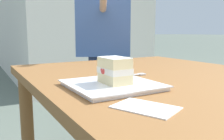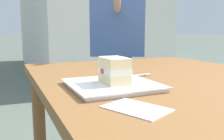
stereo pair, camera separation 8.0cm
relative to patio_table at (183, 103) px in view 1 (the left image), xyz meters
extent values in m
cylinder|color=brown|center=(0.71, -0.46, -0.31)|extent=(0.07, 0.07, 0.73)
cylinder|color=brown|center=(0.71, 0.46, -0.31)|extent=(0.07, 0.07, 0.73)
cube|color=brown|center=(0.00, 0.00, 0.07)|extent=(1.53, 1.04, 0.04)
cube|color=white|center=(0.03, 0.30, 0.10)|extent=(0.27, 0.27, 0.01)
cube|color=white|center=(0.03, 0.30, 0.10)|extent=(0.28, 0.28, 0.00)
cube|color=beige|center=(0.02, 0.30, 0.12)|extent=(0.11, 0.07, 0.03)
cube|color=white|center=(0.02, 0.30, 0.15)|extent=(0.11, 0.08, 0.02)
sphere|color=red|center=(-0.01, 0.26, 0.15)|extent=(0.01, 0.01, 0.01)
sphere|color=red|center=(0.03, 0.33, 0.15)|extent=(0.02, 0.02, 0.02)
sphere|color=red|center=(0.02, 0.33, 0.15)|extent=(0.02, 0.02, 0.02)
sphere|color=red|center=(0.04, 0.33, 0.15)|extent=(0.01, 0.01, 0.01)
cube|color=beige|center=(0.02, 0.30, 0.17)|extent=(0.11, 0.07, 0.03)
cube|color=white|center=(0.02, 0.30, 0.19)|extent=(0.11, 0.07, 0.00)
cylinder|color=silver|center=(0.17, 0.16, 0.09)|extent=(0.01, 0.14, 0.01)
cube|color=silver|center=(0.17, 0.07, 0.09)|extent=(0.03, 0.03, 0.01)
cube|color=white|center=(-0.20, 0.34, 0.09)|extent=(0.18, 0.15, 0.00)
cylinder|color=navy|center=(1.09, -0.13, -0.30)|extent=(0.07, 0.07, 0.76)
cylinder|color=navy|center=(1.02, -0.27, -0.30)|extent=(0.07, 0.07, 0.76)
cube|color=#42609E|center=(1.05, -0.20, 0.36)|extent=(0.34, 0.45, 0.54)
cube|color=silver|center=(5.25, -1.00, 0.98)|extent=(5.18, 2.13, 3.32)
camera|label=1|loc=(-0.65, 0.69, 0.27)|focal=38.96mm
camera|label=2|loc=(-0.69, 0.62, 0.27)|focal=38.96mm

